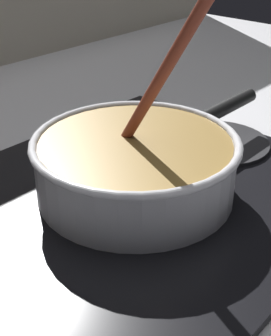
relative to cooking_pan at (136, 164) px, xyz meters
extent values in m
cube|color=#B7B7BC|center=(-0.12, -0.13, -0.08)|extent=(2.40, 1.60, 0.04)
cube|color=black|center=(0.00, 0.00, -0.05)|extent=(0.56, 0.48, 0.01)
torus|color=#592D0C|center=(0.00, 0.00, -0.04)|extent=(0.16, 0.16, 0.01)
cylinder|color=#262628|center=(0.20, 0.00, -0.04)|extent=(0.16, 0.16, 0.01)
cylinder|color=silver|center=(0.00, 0.00, -0.01)|extent=(0.26, 0.26, 0.08)
cylinder|color=olive|center=(0.00, 0.00, 0.00)|extent=(0.25, 0.25, 0.07)
torus|color=silver|center=(0.00, 0.00, 0.03)|extent=(0.27, 0.27, 0.01)
cylinder|color=black|center=(0.21, 0.00, 0.02)|extent=(0.16, 0.02, 0.02)
cylinder|color=#EDD88C|center=(-0.01, -0.06, 0.02)|extent=(0.03, 0.03, 0.01)
cylinder|color=#EDD88C|center=(-0.05, -0.04, 0.02)|extent=(0.03, 0.03, 0.01)
cylinder|color=beige|center=(-0.01, 0.01, 0.02)|extent=(0.03, 0.03, 0.01)
cylinder|color=#E5CC7A|center=(0.03, 0.06, 0.02)|extent=(0.03, 0.03, 0.01)
cylinder|color=#EDD88C|center=(0.01, 0.09, 0.02)|extent=(0.03, 0.03, 0.01)
cylinder|color=#EDD88C|center=(-0.09, 0.02, 0.02)|extent=(0.03, 0.03, 0.01)
cylinder|color=#E5CC7A|center=(-0.03, 0.07, 0.02)|extent=(0.03, 0.03, 0.01)
cylinder|color=maroon|center=(0.00, -0.04, 0.12)|extent=(0.02, 0.14, 0.21)
cube|color=brown|center=(0.00, 0.03, 0.02)|extent=(0.03, 0.05, 0.01)
camera|label=1|loc=(-0.41, -0.37, 0.30)|focal=51.70mm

